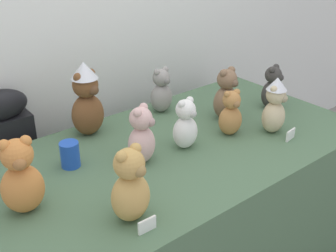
# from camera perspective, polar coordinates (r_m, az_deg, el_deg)

# --- Properties ---
(wall_back) EXTENTS (7.00, 0.08, 2.60)m
(wall_back) POSITION_cam_1_polar(r_m,az_deg,el_deg) (2.34, -11.63, 15.25)
(wall_back) COLOR white
(wall_back) RESTS_ON ground_plane
(display_table) EXTENTS (1.89, 0.94, 0.77)m
(display_table) POSITION_cam_1_polar(r_m,az_deg,el_deg) (2.17, -0.00, -12.04)
(display_table) COLOR #4C6B4C
(display_table) RESTS_ON ground_plane
(instrument_case) EXTENTS (0.28, 0.13, 1.00)m
(instrument_case) POSITION_cam_1_polar(r_m,az_deg,el_deg) (2.34, -19.70, -6.96)
(instrument_case) COLOR black
(instrument_case) RESTS_ON ground_plane
(teddy_bear_caramel) EXTENTS (0.13, 0.12, 0.23)m
(teddy_bear_caramel) POSITION_cam_1_polar(r_m,az_deg,el_deg) (2.06, 8.19, 1.56)
(teddy_bear_caramel) COLOR #B27A42
(teddy_bear_caramel) RESTS_ON display_table
(teddy_bear_ginger) EXTENTS (0.18, 0.16, 0.29)m
(teddy_bear_ginger) POSITION_cam_1_polar(r_m,az_deg,el_deg) (1.59, -18.63, -6.45)
(teddy_bear_ginger) COLOR #D17F3D
(teddy_bear_ginger) RESTS_ON display_table
(teddy_bear_blush) EXTENTS (0.17, 0.16, 0.26)m
(teddy_bear_blush) POSITION_cam_1_polar(r_m,az_deg,el_deg) (1.81, -3.47, -1.35)
(teddy_bear_blush) COLOR beige
(teddy_bear_blush) RESTS_ON display_table
(teddy_bear_snow) EXTENTS (0.14, 0.12, 0.24)m
(teddy_bear_snow) POSITION_cam_1_polar(r_m,az_deg,el_deg) (1.93, 2.30, 0.13)
(teddy_bear_snow) COLOR white
(teddy_bear_snow) RESTS_ON display_table
(teddy_bear_charcoal) EXTENTS (0.15, 0.13, 0.24)m
(teddy_bear_charcoal) POSITION_cam_1_polar(r_m,az_deg,el_deg) (2.40, 13.43, 4.83)
(teddy_bear_charcoal) COLOR #383533
(teddy_bear_charcoal) RESTS_ON display_table
(teddy_bear_mocha) EXTENTS (0.15, 0.13, 0.27)m
(teddy_bear_mocha) POSITION_cam_1_polar(r_m,az_deg,el_deg) (2.22, 7.61, 4.00)
(teddy_bear_mocha) COLOR #7F6047
(teddy_bear_mocha) RESTS_ON display_table
(teddy_bear_ash) EXTENTS (0.13, 0.11, 0.24)m
(teddy_bear_ash) POSITION_cam_1_polar(r_m,az_deg,el_deg) (2.28, -0.86, 4.54)
(teddy_bear_ash) COLOR gray
(teddy_bear_ash) RESTS_ON display_table
(teddy_bear_chestnut) EXTENTS (0.19, 0.17, 0.36)m
(teddy_bear_chestnut) POSITION_cam_1_polar(r_m,az_deg,el_deg) (2.05, -10.57, 3.37)
(teddy_bear_chestnut) COLOR brown
(teddy_bear_chestnut) RESTS_ON display_table
(teddy_bear_honey) EXTENTS (0.17, 0.15, 0.28)m
(teddy_bear_honey) POSITION_cam_1_polar(r_m,az_deg,el_deg) (1.48, -4.93, -7.89)
(teddy_bear_honey) COLOR tan
(teddy_bear_honey) RESTS_ON display_table
(teddy_bear_sand) EXTENTS (0.15, 0.13, 0.28)m
(teddy_bear_sand) POSITION_cam_1_polar(r_m,az_deg,el_deg) (2.11, 13.77, 2.57)
(teddy_bear_sand) COLOR #CCB78E
(teddy_bear_sand) RESTS_ON display_table
(party_cup_blue) EXTENTS (0.08, 0.08, 0.11)m
(party_cup_blue) POSITION_cam_1_polar(r_m,az_deg,el_deg) (1.85, -12.68, -3.65)
(party_cup_blue) COLOR blue
(party_cup_blue) RESTS_ON display_table
(name_card_front_left) EXTENTS (0.07, 0.01, 0.05)m
(name_card_front_left) POSITION_cam_1_polar(r_m,az_deg,el_deg) (1.49, -2.74, -12.81)
(name_card_front_left) COLOR white
(name_card_front_left) RESTS_ON display_table
(name_card_front_middle) EXTENTS (0.07, 0.02, 0.05)m
(name_card_front_middle) POSITION_cam_1_polar(r_m,az_deg,el_deg) (2.11, 15.71, -1.10)
(name_card_front_middle) COLOR white
(name_card_front_middle) RESTS_ON display_table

